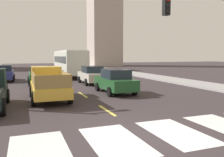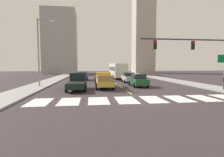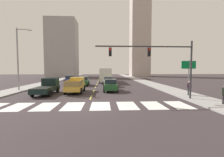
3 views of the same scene
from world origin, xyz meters
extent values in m
plane|color=#362D30|center=(0.00, 0.00, 0.00)|extent=(160.00, 160.00, 0.00)
cube|color=gray|center=(11.36, 18.00, 0.07)|extent=(3.28, 110.00, 0.15)
cube|color=gray|center=(-11.36, 18.00, 0.07)|extent=(3.28, 110.00, 0.15)
cube|color=silver|center=(-5.76, 0.00, 0.00)|extent=(1.66, 3.12, 0.01)
cube|color=silver|center=(-3.46, 0.00, 0.00)|extent=(1.66, 3.12, 0.01)
cube|color=silver|center=(-1.15, 0.00, 0.00)|extent=(1.66, 3.12, 0.01)
cube|color=silver|center=(1.15, 0.00, 0.00)|extent=(1.66, 3.12, 0.01)
cube|color=silver|center=(3.46, 0.00, 0.00)|extent=(1.66, 3.12, 0.01)
cube|color=silver|center=(5.76, 0.00, 0.00)|extent=(1.66, 3.12, 0.01)
cube|color=silver|center=(8.07, 0.00, 0.00)|extent=(1.66, 3.12, 0.01)
cube|color=#DDCE4F|center=(0.00, 4.00, 0.00)|extent=(0.16, 2.40, 0.01)
cube|color=#DDCE4F|center=(0.00, 9.00, 0.00)|extent=(0.16, 2.40, 0.01)
cube|color=#DDCE4F|center=(0.00, 14.00, 0.00)|extent=(0.16, 2.40, 0.01)
cube|color=#DDCE4F|center=(0.00, 19.00, 0.00)|extent=(0.16, 2.40, 0.01)
cube|color=#DDCE4F|center=(0.00, 24.00, 0.00)|extent=(0.16, 2.40, 0.01)
cube|color=#DDCE4F|center=(0.00, 29.00, 0.00)|extent=(0.16, 2.40, 0.01)
cube|color=#DDCE4F|center=(0.00, 34.00, 0.00)|extent=(0.16, 2.40, 0.01)
cube|color=#DDCE4F|center=(0.00, 39.00, 0.00)|extent=(0.16, 2.40, 0.01)
cube|color=gold|center=(-2.37, 7.84, 0.68)|extent=(1.96, 5.20, 0.56)
cube|color=gold|center=(-2.37, 9.54, 1.46)|extent=(1.84, 1.60, 1.00)
cube|color=#19232D|center=(-2.37, 9.98, 1.64)|extent=(1.72, 0.08, 0.56)
cube|color=gold|center=(-2.37, 6.89, 0.99)|extent=(1.84, 3.30, 0.06)
cylinder|color=black|center=(-3.35, 9.40, 0.40)|extent=(0.22, 0.80, 0.80)
cylinder|color=black|center=(-1.39, 9.40, 0.40)|extent=(0.22, 0.80, 0.80)
cylinder|color=black|center=(-3.35, 6.28, 0.40)|extent=(0.22, 0.80, 0.80)
cylinder|color=black|center=(-1.39, 6.28, 0.40)|extent=(0.22, 0.80, 0.80)
cube|color=olive|center=(-3.27, 6.89, 1.37)|extent=(0.06, 3.17, 0.70)
cube|color=olive|center=(-1.46, 6.89, 1.37)|extent=(0.06, 3.17, 0.70)
cube|color=olive|center=(-2.37, 5.31, 1.37)|extent=(1.80, 0.06, 0.70)
cube|color=black|center=(-5.68, 6.27, 0.68)|extent=(1.96, 5.20, 0.56)
cube|color=black|center=(-5.68, 7.97, 1.46)|extent=(1.84, 1.60, 1.00)
cube|color=#19232D|center=(-5.68, 8.41, 1.64)|extent=(1.72, 0.08, 0.56)
cube|color=black|center=(-5.68, 5.32, 0.99)|extent=(1.84, 3.30, 0.06)
cylinder|color=black|center=(-6.66, 7.83, 0.40)|extent=(0.22, 0.80, 0.80)
cylinder|color=black|center=(-4.70, 7.83, 0.40)|extent=(0.22, 0.80, 0.80)
cylinder|color=black|center=(-6.66, 4.71, 0.40)|extent=(0.22, 0.80, 0.80)
cylinder|color=black|center=(-4.70, 4.71, 0.40)|extent=(0.22, 0.80, 0.80)
cube|color=silver|center=(1.82, 23.81, 1.85)|extent=(2.50, 10.80, 2.70)
cube|color=#19232D|center=(1.82, 23.81, 2.20)|extent=(2.52, 9.94, 0.80)
cube|color=silver|center=(1.82, 23.81, 3.26)|extent=(2.40, 10.37, 0.12)
cylinder|color=black|center=(0.57, 27.16, 0.50)|extent=(0.22, 1.00, 1.00)
cylinder|color=black|center=(3.07, 27.16, 0.50)|extent=(0.22, 1.00, 1.00)
cylinder|color=black|center=(0.57, 20.84, 0.50)|extent=(0.22, 1.00, 1.00)
cylinder|color=black|center=(3.07, 20.84, 0.50)|extent=(0.22, 1.00, 1.00)
cube|color=#20582C|center=(-2.40, 16.67, 0.70)|extent=(1.80, 4.40, 0.76)
cube|color=#1E2833|center=(-2.40, 16.52, 1.40)|extent=(1.58, 2.11, 0.64)
cylinder|color=black|center=(-3.30, 18.04, 0.32)|extent=(0.22, 0.64, 0.64)
cylinder|color=black|center=(-1.50, 18.04, 0.32)|extent=(0.22, 0.64, 0.64)
cylinder|color=black|center=(-3.30, 15.31, 0.32)|extent=(0.22, 0.64, 0.64)
cylinder|color=black|center=(-1.50, 15.31, 0.32)|extent=(0.22, 0.64, 0.64)
cube|color=navy|center=(-5.70, 20.57, 0.70)|extent=(1.80, 4.40, 0.76)
cube|color=#1E2833|center=(-5.70, 20.42, 1.40)|extent=(1.58, 2.11, 0.64)
cylinder|color=black|center=(-6.60, 21.93, 0.32)|extent=(0.22, 0.64, 0.64)
cylinder|color=black|center=(-4.80, 21.93, 0.32)|extent=(0.22, 0.64, 0.64)
cylinder|color=black|center=(-6.60, 19.21, 0.32)|extent=(0.22, 0.64, 0.64)
cylinder|color=black|center=(-4.80, 19.21, 0.32)|extent=(0.22, 0.64, 0.64)
cube|color=#1F5028|center=(2.39, 9.01, 0.70)|extent=(1.80, 4.40, 0.76)
cube|color=#1E2833|center=(2.39, 8.86, 1.40)|extent=(1.58, 2.11, 0.64)
cylinder|color=black|center=(1.49, 10.38, 0.32)|extent=(0.22, 0.64, 0.64)
cylinder|color=black|center=(3.29, 10.38, 0.32)|extent=(0.22, 0.64, 0.64)
cylinder|color=black|center=(1.49, 7.65, 0.32)|extent=(0.22, 0.64, 0.64)
cylinder|color=black|center=(3.29, 7.65, 0.32)|extent=(0.22, 0.64, 0.64)
cube|color=beige|center=(2.36, 15.01, 0.70)|extent=(1.80, 4.40, 0.76)
cube|color=#1E2833|center=(2.36, 14.86, 1.40)|extent=(1.58, 2.11, 0.64)
cylinder|color=black|center=(1.46, 16.37, 0.32)|extent=(0.22, 0.64, 0.64)
cylinder|color=black|center=(3.26, 16.37, 0.32)|extent=(0.22, 0.64, 0.64)
cylinder|color=black|center=(1.46, 13.64, 0.32)|extent=(0.22, 0.64, 0.64)
cylinder|color=black|center=(3.26, 13.64, 0.32)|extent=(0.22, 0.64, 0.64)
cylinder|color=#2D2D33|center=(10.32, 2.17, 3.00)|extent=(0.18, 0.18, 6.00)
cube|color=#2D2D33|center=(5.48, 2.17, 5.40)|extent=(9.69, 0.12, 0.12)
cube|color=black|center=(5.96, 2.17, 4.85)|extent=(0.28, 0.24, 0.84)
cylinder|color=red|center=(5.96, 2.04, 5.11)|extent=(0.20, 0.04, 0.20)
cylinder|color=black|center=(5.96, 2.04, 4.85)|extent=(0.20, 0.04, 0.20)
cylinder|color=black|center=(5.96, 2.04, 4.59)|extent=(0.20, 0.04, 0.20)
cube|color=black|center=(2.09, 2.17, 4.85)|extent=(0.28, 0.24, 0.84)
cylinder|color=red|center=(2.09, 2.04, 5.11)|extent=(0.20, 0.04, 0.20)
cylinder|color=black|center=(2.09, 2.04, 4.85)|extent=(0.20, 0.04, 0.20)
cylinder|color=black|center=(2.09, 2.04, 4.59)|extent=(0.20, 0.04, 0.20)
cylinder|color=slate|center=(11.31, 4.33, 2.10)|extent=(0.12, 0.12, 4.20)
cube|color=#056932|center=(11.26, 4.31, 3.65)|extent=(1.70, 0.06, 0.90)
cylinder|color=gray|center=(-10.89, 9.98, 4.50)|extent=(0.20, 0.20, 9.00)
cube|color=gray|center=(-9.99, 9.98, 8.80)|extent=(1.80, 0.10, 0.10)
cube|color=silver|center=(-9.09, 9.98, 8.70)|extent=(0.60, 0.28, 0.16)
cylinder|color=#262327|center=(11.69, -0.56, 0.57)|extent=(0.14, 0.14, 0.84)
cylinder|color=#2E3B2E|center=(11.57, -0.56, 1.24)|extent=(0.09, 0.09, 0.54)
cylinder|color=#242C2B|center=(11.16, 4.06, 0.57)|extent=(0.14, 0.14, 0.84)
cylinder|color=#242C2B|center=(11.36, 4.06, 0.57)|extent=(0.14, 0.14, 0.84)
cylinder|color=#392A37|center=(11.26, 4.06, 1.28)|extent=(0.34, 0.34, 0.58)
cylinder|color=#392A37|center=(11.04, 4.06, 1.24)|extent=(0.09, 0.09, 0.54)
cylinder|color=#392A37|center=(11.48, 4.06, 1.24)|extent=(0.09, 0.09, 0.54)
sphere|color=tan|center=(11.26, 4.06, 1.68)|extent=(0.22, 0.22, 0.22)
cube|color=#B4A599|center=(16.86, 53.69, 17.59)|extent=(7.77, 7.28, 35.18)
cube|color=#9D9A9A|center=(-14.90, 50.78, 11.22)|extent=(11.30, 9.54, 22.44)
camera|label=1|loc=(-3.80, -6.78, 2.69)|focal=37.89mm
camera|label=2|loc=(-4.06, -13.87, 2.84)|focal=27.60mm
camera|label=3|loc=(1.43, -13.42, 3.19)|focal=25.25mm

